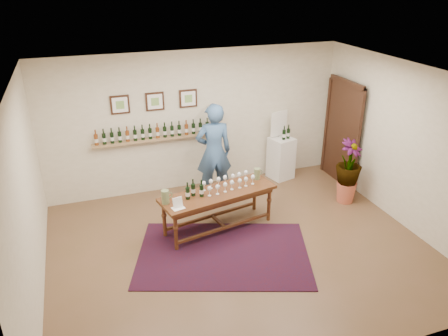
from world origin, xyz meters
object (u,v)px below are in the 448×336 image
object	(u,v)px
tasting_table	(218,197)
person	(214,152)
potted_plant	(348,172)
display_pedestal	(281,158)

from	to	relation	value
tasting_table	person	bearing A→B (deg)	64.08
potted_plant	person	world-z (taller)	person
display_pedestal	potted_plant	bearing A→B (deg)	-62.89
display_pedestal	person	distance (m)	1.75
tasting_table	display_pedestal	xyz separation A→B (m)	(1.93, 1.52, -0.15)
display_pedestal	potted_plant	world-z (taller)	potted_plant
potted_plant	person	bearing A→B (deg)	156.11
tasting_table	person	distance (m)	1.24
display_pedestal	person	world-z (taller)	person
tasting_table	potted_plant	distance (m)	2.66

